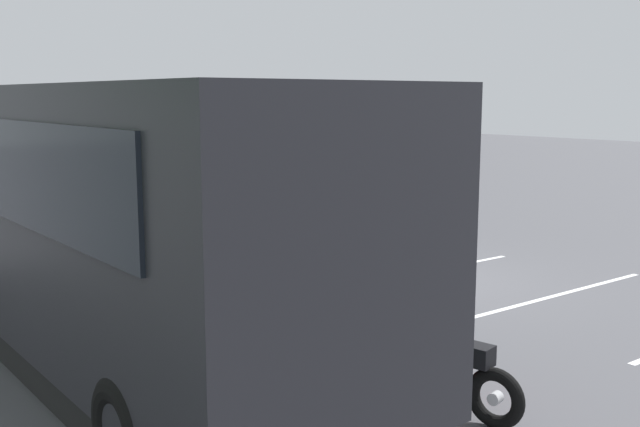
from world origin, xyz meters
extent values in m
plane|color=#4C4C51|center=(0.00, 0.00, 0.00)|extent=(80.00, 80.00, 0.00)
cube|color=#26262B|center=(0.14, 5.49, 1.85)|extent=(10.19, 2.60, 2.80)
cube|color=black|center=(0.12, 4.22, 2.41)|extent=(8.54, 0.12, 1.01)
cube|color=#198C3F|center=(0.12, 4.22, 1.29)|extent=(8.95, 0.11, 0.28)
cube|color=black|center=(0.14, 5.49, 0.23)|extent=(9.38, 2.39, 0.45)
torus|color=black|center=(3.68, 4.33, 0.50)|extent=(1.00, 0.33, 1.00)
torus|color=black|center=(-3.43, 4.39, 0.50)|extent=(1.00, 0.33, 1.00)
cylinder|color=#473823|center=(-1.76, 3.19, 0.47)|extent=(0.13, 0.13, 0.76)
cube|color=black|center=(-1.76, 3.15, 0.05)|extent=(0.11, 0.27, 0.10)
cylinder|color=#473823|center=(-1.92, 3.20, 0.47)|extent=(0.13, 0.13, 0.76)
cube|color=black|center=(-1.92, 3.16, 0.05)|extent=(0.11, 0.27, 0.10)
cube|color=#3F594C|center=(-1.84, 3.19, 1.16)|extent=(0.40, 0.30, 0.63)
cylinder|color=#3F594C|center=(-1.60, 3.18, 1.18)|extent=(0.10, 0.10, 0.60)
sphere|color=tan|center=(-1.60, 3.18, 0.88)|extent=(0.10, 0.10, 0.09)
cylinder|color=#3F594C|center=(-2.07, 3.21, 1.18)|extent=(0.10, 0.10, 0.60)
sphere|color=tan|center=(-2.07, 3.21, 0.88)|extent=(0.10, 0.10, 0.09)
sphere|color=tan|center=(-1.84, 3.19, 1.61)|extent=(0.24, 0.24, 0.23)
cylinder|color=#473823|center=(-0.39, 3.05, 0.45)|extent=(0.14, 0.14, 0.73)
cube|color=black|center=(-0.38, 3.01, 0.05)|extent=(0.14, 0.27, 0.10)
cylinder|color=#473823|center=(-0.55, 3.03, 0.45)|extent=(0.14, 0.14, 0.73)
cube|color=black|center=(-0.54, 2.99, 0.05)|extent=(0.14, 0.27, 0.10)
cube|color=silver|center=(-0.47, 3.04, 1.12)|extent=(0.42, 0.34, 0.61)
cylinder|color=silver|center=(-0.23, 3.08, 1.13)|extent=(0.10, 0.10, 0.58)
sphere|color=tan|center=(-0.23, 3.08, 0.84)|extent=(0.10, 0.10, 0.09)
cylinder|color=silver|center=(-0.70, 3.00, 1.13)|extent=(0.10, 0.10, 0.58)
sphere|color=tan|center=(-0.70, 3.00, 0.84)|extent=(0.10, 0.10, 0.09)
sphere|color=tan|center=(-0.47, 3.04, 1.56)|extent=(0.25, 0.25, 0.22)
cylinder|color=black|center=(0.97, 3.33, 0.47)|extent=(0.13, 0.13, 0.78)
cube|color=black|center=(0.96, 3.29, 0.05)|extent=(0.12, 0.27, 0.10)
cylinder|color=black|center=(0.81, 3.35, 0.47)|extent=(0.13, 0.13, 0.78)
cube|color=black|center=(0.81, 3.31, 0.05)|extent=(0.12, 0.27, 0.10)
cube|color=#3F594C|center=(0.89, 3.34, 1.19)|extent=(0.41, 0.32, 0.65)
cylinder|color=#3F594C|center=(1.13, 3.32, 1.20)|extent=(0.10, 0.10, 0.61)
sphere|color=tan|center=(1.13, 3.32, 0.89)|extent=(0.10, 0.10, 0.09)
cylinder|color=#3F594C|center=(0.65, 3.37, 1.20)|extent=(0.10, 0.10, 0.61)
sphere|color=tan|center=(0.65, 3.37, 0.89)|extent=(0.10, 0.10, 0.09)
sphere|color=tan|center=(0.89, 3.34, 1.65)|extent=(0.26, 0.26, 0.23)
cylinder|color=black|center=(2.31, 3.36, 0.47)|extent=(0.12, 0.12, 0.77)
cube|color=black|center=(2.31, 3.32, 0.05)|extent=(0.11, 0.26, 0.10)
cylinder|color=black|center=(2.15, 3.35, 0.47)|extent=(0.12, 0.12, 0.77)
cube|color=black|center=(2.15, 3.31, 0.05)|extent=(0.11, 0.26, 0.10)
cube|color=#D8F233|center=(2.23, 3.35, 1.18)|extent=(0.39, 0.29, 0.64)
cube|color=silver|center=(2.23, 3.35, 1.18)|extent=(0.40, 0.30, 0.06)
cylinder|color=#D8F233|center=(2.47, 3.36, 1.20)|extent=(0.09, 0.09, 0.61)
sphere|color=tan|center=(2.47, 3.36, 0.89)|extent=(0.09, 0.09, 0.09)
cylinder|color=#D8F233|center=(1.99, 3.35, 1.20)|extent=(0.09, 0.09, 0.61)
sphere|color=tan|center=(1.99, 3.35, 0.89)|extent=(0.09, 0.09, 0.09)
sphere|color=tan|center=(2.23, 3.35, 1.64)|extent=(0.24, 0.24, 0.23)
torus|color=black|center=(-3.15, 3.74, 0.30)|extent=(0.61, 0.24, 0.60)
cylinder|color=silver|center=(-3.15, 3.74, 0.30)|extent=(0.14, 0.12, 0.12)
torus|color=black|center=(-4.57, 3.46, 0.30)|extent=(0.61, 0.24, 0.60)
cylinder|color=silver|center=(-4.57, 3.46, 0.30)|extent=(0.14, 0.14, 0.12)
cylinder|color=silver|center=(-3.20, 3.73, 0.65)|extent=(0.32, 0.11, 0.67)
cube|color=red|center=(-3.79, 3.62, 0.63)|extent=(0.88, 0.43, 0.36)
cube|color=black|center=(-4.26, 3.53, 0.68)|extent=(0.55, 0.31, 0.20)
cylinder|color=silver|center=(-4.17, 3.68, 0.42)|extent=(0.46, 0.16, 0.08)
cylinder|color=black|center=(-3.24, 3.72, 0.95)|extent=(0.15, 0.58, 0.04)
torus|color=black|center=(3.44, -1.92, 0.30)|extent=(0.61, 0.31, 0.60)
cylinder|color=silver|center=(3.44, -1.92, 0.30)|extent=(0.14, 0.13, 0.12)
torus|color=black|center=(4.20, -1.68, 1.51)|extent=(0.83, 0.37, 0.83)
cylinder|color=silver|center=(4.20, -1.68, 1.51)|extent=(0.15, 0.15, 0.12)
cylinder|color=silver|center=(3.19, -2.00, 0.53)|extent=(0.68, 0.26, 0.19)
cube|color=#198C33|center=(3.52, -1.90, 1.03)|extent=(0.81, 0.50, 0.90)
cube|color=black|center=(3.73, -1.83, 1.45)|extent=(0.50, 0.35, 0.54)
cylinder|color=silver|center=(3.92, -1.92, 1.21)|extent=(0.32, 0.17, 0.42)
cylinder|color=black|center=(2.97, -2.07, 0.74)|extent=(0.21, 0.56, 0.04)
cube|color=black|center=(3.32, -1.96, 1.25)|extent=(0.50, 0.45, 0.49)
sphere|color=#0C59B2|center=(2.97, -2.07, 1.01)|extent=(0.33, 0.33, 0.26)
cylinder|color=black|center=(3.12, -1.84, 1.00)|extent=(0.46, 0.22, 0.25)
cylinder|color=black|center=(3.62, -1.68, 1.22)|extent=(0.40, 0.21, 0.30)
cylinder|color=black|center=(3.23, -2.18, 1.00)|extent=(0.46, 0.22, 0.25)
cylinder|color=black|center=(3.72, -2.02, 1.22)|extent=(0.40, 0.21, 0.30)
cube|color=white|center=(-2.17, -1.01, 0.00)|extent=(0.24, 4.92, 0.01)
cube|color=white|center=(0.23, -1.01, 0.00)|extent=(0.21, 3.69, 0.01)
cube|color=white|center=(2.63, -1.01, 0.00)|extent=(0.23, 4.45, 0.01)
camera|label=1|loc=(-8.74, 8.94, 3.15)|focal=41.63mm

